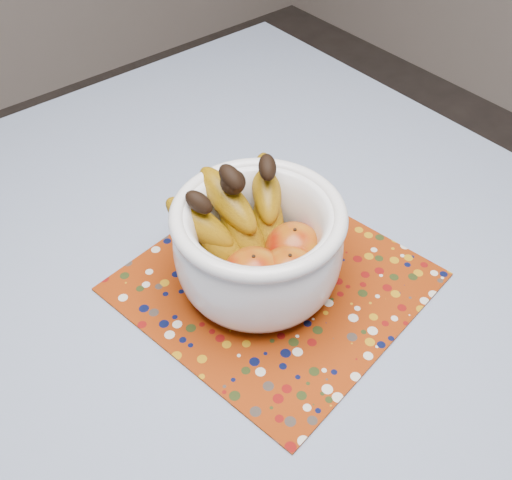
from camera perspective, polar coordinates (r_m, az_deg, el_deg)
table at (r=0.98m, az=-3.99°, el=-8.33°), size 1.20×1.20×0.75m
tablecloth at (r=0.91m, az=-4.24°, el=-5.24°), size 1.32×1.32×0.01m
placemat at (r=0.92m, az=1.77°, el=-3.99°), size 0.45×0.45×0.00m
fruit_bowl at (r=0.86m, az=-0.16°, el=0.24°), size 0.28×0.26×0.19m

